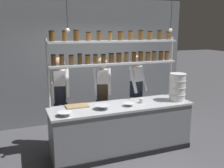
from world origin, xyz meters
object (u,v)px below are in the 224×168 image
chef_center (102,92)px  prep_bowl_center_back (102,107)px  container_stack (177,87)px  serving_cup_front (141,101)px  prep_bowl_near_left (65,114)px  prep_bowl_center_front (129,105)px  chef_left (60,95)px  chef_right (136,90)px  spice_shelf_unit (116,54)px  cutting_board (77,106)px

chef_center → prep_bowl_center_back: bearing=-92.9°
container_stack → serving_cup_front: 0.77m
chef_center → prep_bowl_near_left: chef_center is taller
prep_bowl_center_front → prep_bowl_center_back: bearing=179.6°
chef_left → container_stack: size_ratio=3.28×
chef_left → chef_right: 1.62m
chef_left → container_stack: 2.31m
spice_shelf_unit → container_stack: (1.13, -0.44, -0.64)m
container_stack → cutting_board: size_ratio=1.35×
container_stack → prep_bowl_near_left: container_stack is taller
serving_cup_front → chef_left: bearing=152.8°
spice_shelf_unit → chef_right: (0.60, 0.28, -0.81)m
prep_bowl_center_back → spice_shelf_unit: bearing=45.5°
spice_shelf_unit → prep_bowl_center_back: spice_shelf_unit is taller
chef_right → prep_bowl_near_left: 1.91m
chef_left → cutting_board: (0.21, -0.53, -0.10)m
chef_center → prep_bowl_center_back: size_ratio=6.25×
chef_left → chef_center: 0.87m
spice_shelf_unit → chef_left: size_ratio=1.45×
prep_bowl_near_left → prep_bowl_center_back: prep_bowl_center_back is taller
prep_bowl_center_front → prep_bowl_center_back: (-0.51, 0.00, 0.01)m
cutting_board → serving_cup_front: (1.21, -0.20, 0.03)m
cutting_board → prep_bowl_center_back: 0.49m
chef_right → prep_bowl_center_front: 0.89m
chef_left → spice_shelf_unit: bearing=-10.8°
cutting_board → prep_bowl_near_left: (-0.30, -0.42, 0.02)m
chef_center → cutting_board: bearing=-126.3°
chef_center → chef_right: 0.75m
prep_bowl_near_left → container_stack: bearing=2.8°
chef_left → serving_cup_front: (1.41, -0.73, -0.07)m
container_stack → prep_bowl_center_back: (-1.55, 0.01, -0.23)m
chef_right → prep_bowl_center_back: bearing=-161.4°
spice_shelf_unit → cutting_board: spice_shelf_unit is taller
chef_right → serving_cup_front: (-0.20, -0.61, -0.06)m
chef_left → cutting_board: chef_left is taller
prep_bowl_center_back → serving_cup_front: bearing=7.1°
container_stack → prep_bowl_center_front: bearing=179.9°
chef_right → prep_bowl_center_front: bearing=-141.9°
prep_bowl_near_left → serving_cup_front: (1.51, 0.22, 0.01)m
prep_bowl_near_left → prep_bowl_center_back: bearing=9.5°
spice_shelf_unit → serving_cup_front: spice_shelf_unit is taller
cutting_board → prep_bowl_center_front: bearing=-18.7°
cutting_board → chef_center: bearing=37.8°
chef_left → prep_bowl_near_left: (-0.10, -0.94, -0.08)m
container_stack → prep_bowl_center_front: container_stack is taller
cutting_board → prep_bowl_center_back: size_ratio=1.44×
cutting_board → prep_bowl_near_left: prep_bowl_near_left is taller
prep_bowl_near_left → serving_cup_front: size_ratio=2.86×
chef_center → prep_bowl_center_front: (0.23, -0.82, -0.06)m
chef_left → prep_bowl_near_left: chef_left is taller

